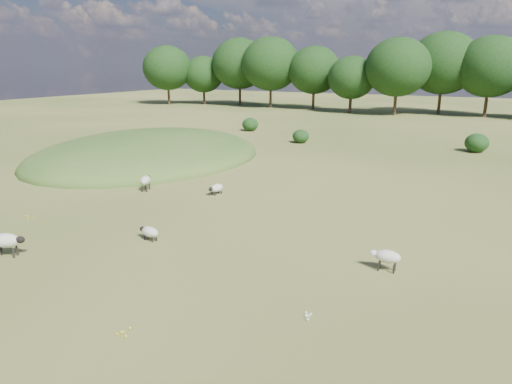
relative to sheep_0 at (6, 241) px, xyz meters
The scene contains 9 objects.
ground 25.58m from the sheep_0, 82.01° to the left, with size 160.00×160.00×0.00m, color #3F531A.
mound 19.28m from the sheep_0, 116.00° to the left, with size 16.00×20.00×4.00m, color #33561E.
treeline 61.09m from the sheep_0, 87.65° to the left, with size 96.28×14.66×11.70m.
shrubs 32.29m from the sheep_0, 84.87° to the left, with size 24.50×6.37×1.55m.
sheep_0 is the anchor object (origin of this frame).
sheep_1 13.96m from the sheep_0, 23.61° to the left, with size 1.09×0.52×0.78m.
sheep_2 11.15m from the sheep_0, 78.87° to the left, with size 0.61×1.08×0.60m.
sheep_3 9.90m from the sheep_0, 101.02° to the left, with size 0.88×1.25×0.87m.
sheep_5 5.25m from the sheep_0, 47.22° to the left, with size 1.05×0.55×0.59m.
Camera 1 is at (12.30, -14.80, 6.97)m, focal length 32.00 mm.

